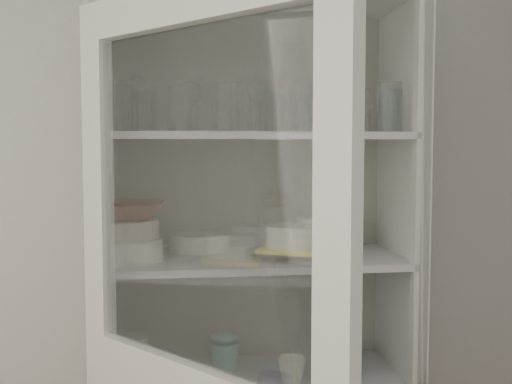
% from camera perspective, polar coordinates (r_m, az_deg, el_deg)
% --- Properties ---
extents(wall_back, '(3.60, 0.02, 2.60)m').
position_cam_1_polar(wall_back, '(2.31, -5.64, -3.81)').
color(wall_back, beige).
rests_on(wall_back, ground).
extents(pantry_cabinet, '(1.00, 0.45, 2.10)m').
position_cam_1_polar(pantry_cabinet, '(2.25, -0.21, -13.45)').
color(pantry_cabinet, beige).
rests_on(pantry_cabinet, floor).
extents(tumbler_0, '(0.08, 0.08, 0.15)m').
position_cam_1_polar(tumbler_0, '(1.93, -11.73, 7.46)').
color(tumbler_0, silver).
rests_on(tumbler_0, shelf_glass).
extents(tumbler_1, '(0.09, 0.09, 0.14)m').
position_cam_1_polar(tumbler_1, '(1.92, -2.57, 7.50)').
color(tumbler_1, silver).
rests_on(tumbler_1, shelf_glass).
extents(tumbler_2, '(0.08, 0.08, 0.13)m').
position_cam_1_polar(tumbler_2, '(1.91, -6.79, 7.36)').
color(tumbler_2, silver).
rests_on(tumbler_2, shelf_glass).
extents(tumbler_3, '(0.08, 0.08, 0.14)m').
position_cam_1_polar(tumbler_3, '(1.96, 4.33, 7.33)').
color(tumbler_3, silver).
rests_on(tumbler_3, shelf_glass).
extents(tumbler_4, '(0.08, 0.08, 0.13)m').
position_cam_1_polar(tumbler_4, '(1.97, 1.67, 7.26)').
color(tumbler_4, silver).
rests_on(tumbler_4, shelf_glass).
extents(tumbler_5, '(0.09, 0.09, 0.16)m').
position_cam_1_polar(tumbler_5, '(2.06, 11.74, 7.39)').
color(tumbler_5, silver).
rests_on(tumbler_5, shelf_glass).
extents(tumbler_6, '(0.09, 0.09, 0.13)m').
position_cam_1_polar(tumbler_6, '(2.06, 11.91, 7.07)').
color(tumbler_6, silver).
rests_on(tumbler_6, shelf_glass).
extents(tumbler_7, '(0.10, 0.10, 0.15)m').
position_cam_1_polar(tumbler_7, '(2.05, -11.46, 7.28)').
color(tumbler_7, silver).
rests_on(tumbler_7, shelf_glass).
extents(tumbler_8, '(0.07, 0.07, 0.13)m').
position_cam_1_polar(tumbler_8, '(2.07, -10.03, 7.02)').
color(tumbler_8, silver).
rests_on(tumbler_8, shelf_glass).
extents(tumbler_9, '(0.08, 0.08, 0.14)m').
position_cam_1_polar(tumbler_9, '(2.04, -8.07, 7.26)').
color(tumbler_9, silver).
rests_on(tumbler_9, shelf_glass).
extents(tumbler_10, '(0.09, 0.09, 0.14)m').
position_cam_1_polar(tumbler_10, '(2.05, 0.61, 7.23)').
color(tumbler_10, silver).
rests_on(tumbler_10, shelf_glass).
extents(tumbler_11, '(0.07, 0.07, 0.13)m').
position_cam_1_polar(tumbler_11, '(2.10, 4.13, 6.99)').
color(tumbler_11, silver).
rests_on(tumbler_11, shelf_glass).
extents(goblet_0, '(0.09, 0.09, 0.19)m').
position_cam_1_polar(goblet_0, '(2.13, -5.88, 7.79)').
color(goblet_0, silver).
rests_on(goblet_0, shelf_glass).
extents(goblet_1, '(0.08, 0.08, 0.18)m').
position_cam_1_polar(goblet_1, '(2.17, 0.46, 7.67)').
color(goblet_1, silver).
rests_on(goblet_1, shelf_glass).
extents(goblet_2, '(0.07, 0.07, 0.15)m').
position_cam_1_polar(goblet_2, '(2.18, 2.21, 7.26)').
color(goblet_2, silver).
rests_on(goblet_2, shelf_glass).
extents(goblet_3, '(0.08, 0.08, 0.18)m').
position_cam_1_polar(goblet_3, '(2.20, 6.09, 7.52)').
color(goblet_3, silver).
rests_on(goblet_3, shelf_glass).
extents(plate_stack_front, '(0.21, 0.21, 0.07)m').
position_cam_1_polar(plate_stack_front, '(2.05, -11.28, -5.04)').
color(plate_stack_front, white).
rests_on(plate_stack_front, shelf_plates).
extents(plate_stack_back, '(0.22, 0.22, 0.06)m').
position_cam_1_polar(plate_stack_back, '(2.23, -5.07, -4.40)').
color(plate_stack_back, white).
rests_on(plate_stack_back, shelf_plates).
extents(cream_bowl, '(0.24, 0.24, 0.06)m').
position_cam_1_polar(cream_bowl, '(2.04, -11.31, -3.26)').
color(cream_bowl, beige).
rests_on(cream_bowl, plate_stack_front).
extents(terracotta_bowl, '(0.26, 0.26, 0.06)m').
position_cam_1_polar(terracotta_bowl, '(2.03, -11.33, -1.65)').
color(terracotta_bowl, brown).
rests_on(terracotta_bowl, cream_bowl).
extents(glass_platter, '(0.30, 0.30, 0.02)m').
position_cam_1_polar(glass_platter, '(2.10, 3.10, -5.47)').
color(glass_platter, silver).
rests_on(glass_platter, shelf_plates).
extents(yellow_trivet, '(0.25, 0.25, 0.01)m').
position_cam_1_polar(yellow_trivet, '(2.10, 3.10, -5.06)').
color(yellow_trivet, yellow).
rests_on(yellow_trivet, glass_platter).
extents(white_ramekin, '(0.17, 0.17, 0.07)m').
position_cam_1_polar(white_ramekin, '(2.09, 3.10, -3.93)').
color(white_ramekin, white).
rests_on(white_ramekin, yellow_trivet).
extents(grey_bowl_stack, '(0.15, 0.15, 0.12)m').
position_cam_1_polar(grey_bowl_stack, '(2.17, 5.60, -3.77)').
color(grey_bowl_stack, silver).
rests_on(grey_bowl_stack, shelf_plates).
extents(mug_blue, '(0.13, 0.13, 0.09)m').
position_cam_1_polar(mug_blue, '(2.19, 7.34, -14.89)').
color(mug_blue, navy).
rests_on(mug_blue, shelf_mugs).
extents(mug_teal, '(0.11, 0.11, 0.10)m').
position_cam_1_polar(mug_teal, '(2.30, 7.33, -13.84)').
color(mug_teal, teal).
rests_on(mug_teal, shelf_mugs).
extents(mug_white, '(0.11, 0.11, 0.09)m').
position_cam_1_polar(mug_white, '(2.12, 3.23, -15.55)').
color(mug_white, white).
rests_on(mug_white, shelf_mugs).
extents(teal_jar, '(0.09, 0.09, 0.11)m').
position_cam_1_polar(teal_jar, '(2.25, -2.80, -14.09)').
color(teal_jar, teal).
rests_on(teal_jar, shelf_mugs).
extents(measuring_cups, '(0.10, 0.10, 0.04)m').
position_cam_1_polar(measuring_cups, '(2.15, -8.09, -16.01)').
color(measuring_cups, '#B8B9BC').
rests_on(measuring_cups, shelf_mugs).
extents(white_canister, '(0.13, 0.13, 0.14)m').
position_cam_1_polar(white_canister, '(2.20, -11.07, -14.23)').
color(white_canister, white).
rests_on(white_canister, shelf_mugs).
extents(tumbler_12, '(0.08, 0.08, 0.15)m').
position_cam_1_polar(tumbler_12, '(2.02, 4.57, 7.49)').
color(tumbler_12, silver).
rests_on(tumbler_12, shelf_glass).
extents(tumbler_13, '(0.07, 0.07, 0.14)m').
position_cam_1_polar(tumbler_13, '(2.04, 9.35, 7.16)').
color(tumbler_13, silver).
rests_on(tumbler_13, shelf_glass).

